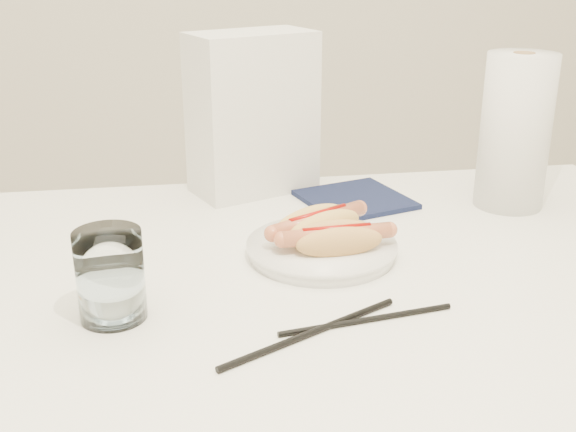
{
  "coord_description": "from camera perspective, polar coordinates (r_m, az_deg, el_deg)",
  "views": [
    {
      "loc": [
        -0.16,
        -0.83,
        1.16
      ],
      "look_at": [
        -0.02,
        0.03,
        0.82
      ],
      "focal_mm": 44.76,
      "sensor_mm": 36.0,
      "label": 1
    }
  ],
  "objects": [
    {
      "name": "napkin_box",
      "position": [
        1.22,
        -2.84,
        8.13
      ],
      "size": [
        0.23,
        0.18,
        0.27
      ],
      "primitive_type": "cube",
      "rotation": [
        0.0,
        0.0,
        0.39
      ],
      "color": "silver",
      "rests_on": "table"
    },
    {
      "name": "plate",
      "position": [
        0.99,
        2.68,
        -2.76
      ],
      "size": [
        0.23,
        0.23,
        0.02
      ],
      "primitive_type": "cylinder",
      "rotation": [
        0.0,
        0.0,
        -0.14
      ],
      "color": "white",
      "rests_on": "table"
    },
    {
      "name": "paper_towel_roll",
      "position": [
        1.2,
        17.6,
        6.39
      ],
      "size": [
        0.14,
        0.14,
        0.25
      ],
      "primitive_type": "cylinder",
      "rotation": [
        0.0,
        0.0,
        0.32
      ],
      "color": "silver",
      "rests_on": "table"
    },
    {
      "name": "chopstick_far",
      "position": [
        0.8,
        1.85,
        -9.25
      ],
      "size": [
        0.22,
        0.12,
        0.01
      ],
      "primitive_type": "cylinder",
      "rotation": [
        0.0,
        1.57,
        0.49
      ],
      "color": "black",
      "rests_on": "table"
    },
    {
      "name": "water_glass",
      "position": [
        0.84,
        -13.93,
        -4.61
      ],
      "size": [
        0.08,
        0.08,
        0.11
      ],
      "primitive_type": "cylinder",
      "color": "white",
      "rests_on": "table"
    },
    {
      "name": "table",
      "position": [
        0.97,
        1.51,
        -7.8
      ],
      "size": [
        1.2,
        0.8,
        0.75
      ],
      "color": "white",
      "rests_on": "ground"
    },
    {
      "name": "navy_napkin",
      "position": [
        1.2,
        5.33,
        1.32
      ],
      "size": [
        0.2,
        0.2,
        0.01
      ],
      "primitive_type": "cube",
      "rotation": [
        0.0,
        0.0,
        0.3
      ],
      "color": "#111735",
      "rests_on": "table"
    },
    {
      "name": "chopstick_near",
      "position": [
        0.83,
        6.28,
        -8.19
      ],
      "size": [
        0.21,
        0.04,
        0.01
      ],
      "primitive_type": "cylinder",
      "rotation": [
        0.0,
        1.57,
        0.16
      ],
      "color": "black",
      "rests_on": "table"
    },
    {
      "name": "hotdog_right",
      "position": [
        0.96,
        3.87,
        -1.83
      ],
      "size": [
        0.15,
        0.07,
        0.04
      ],
      "rotation": [
        0.0,
        0.0,
        0.07
      ],
      "color": "#DFA257",
      "rests_on": "plate"
    },
    {
      "name": "hotdog_left",
      "position": [
        1.0,
        2.38,
        -0.7
      ],
      "size": [
        0.15,
        0.11,
        0.04
      ],
      "rotation": [
        0.0,
        0.0,
        0.5
      ],
      "color": "#F1BE60",
      "rests_on": "plate"
    }
  ]
}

